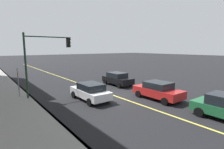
{
  "coord_description": "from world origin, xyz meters",
  "views": [
    {
      "loc": [
        -12.42,
        9.63,
        4.35
      ],
      "look_at": [
        -0.54,
        0.56,
        2.07
      ],
      "focal_mm": 28.15,
      "sensor_mm": 36.0,
      "label": 1
    }
  ],
  "objects_px": {
    "street_sign_post": "(18,81)",
    "car_white": "(90,91)",
    "car_black": "(117,79)",
    "traffic_light_mast": "(45,54)",
    "car_red": "(158,90)"
  },
  "relations": [
    {
      "from": "car_white",
      "to": "street_sign_post",
      "type": "bearing_deg",
      "value": 48.37
    },
    {
      "from": "car_red",
      "to": "traffic_light_mast",
      "type": "relative_size",
      "value": 0.75
    },
    {
      "from": "car_red",
      "to": "street_sign_post",
      "type": "height_order",
      "value": "street_sign_post"
    },
    {
      "from": "street_sign_post",
      "to": "car_white",
      "type": "bearing_deg",
      "value": -131.63
    },
    {
      "from": "car_black",
      "to": "traffic_light_mast",
      "type": "relative_size",
      "value": 0.7
    },
    {
      "from": "car_red",
      "to": "car_black",
      "type": "bearing_deg",
      "value": -7.04
    },
    {
      "from": "car_black",
      "to": "street_sign_post",
      "type": "relative_size",
      "value": 1.48
    },
    {
      "from": "car_red",
      "to": "street_sign_post",
      "type": "bearing_deg",
      "value": 51.84
    },
    {
      "from": "car_black",
      "to": "car_white",
      "type": "bearing_deg",
      "value": 120.15
    },
    {
      "from": "car_red",
      "to": "traffic_light_mast",
      "type": "bearing_deg",
      "value": 48.28
    },
    {
      "from": "car_red",
      "to": "traffic_light_mast",
      "type": "distance_m",
      "value": 10.28
    },
    {
      "from": "car_black",
      "to": "traffic_light_mast",
      "type": "distance_m",
      "value": 8.68
    },
    {
      "from": "car_red",
      "to": "car_white",
      "type": "bearing_deg",
      "value": 55.6
    },
    {
      "from": "traffic_light_mast",
      "to": "street_sign_post",
      "type": "relative_size",
      "value": 2.11
    },
    {
      "from": "traffic_light_mast",
      "to": "street_sign_post",
      "type": "distance_m",
      "value": 3.2
    }
  ]
}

